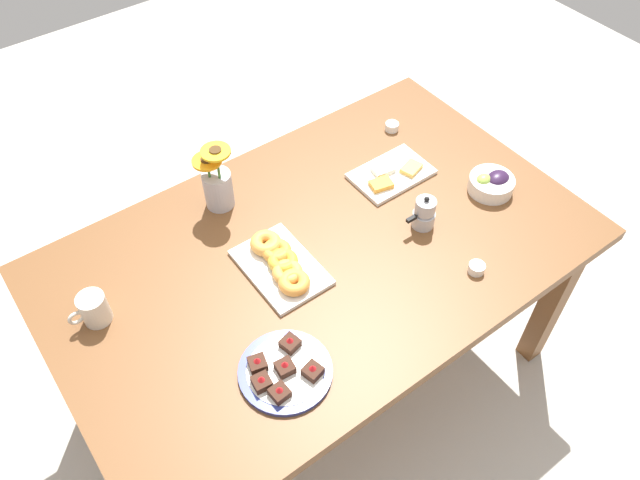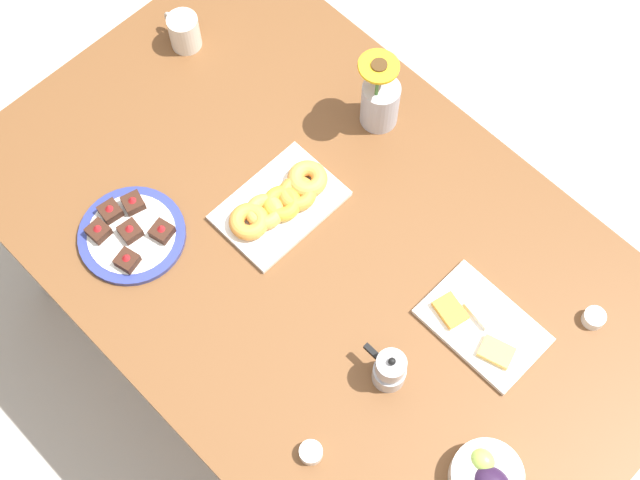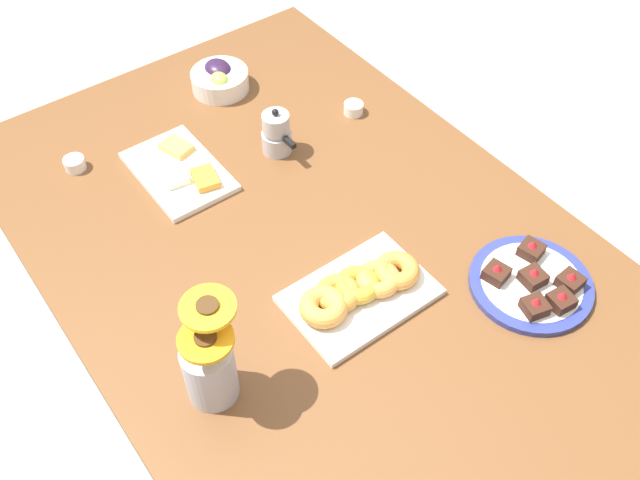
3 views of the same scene
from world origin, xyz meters
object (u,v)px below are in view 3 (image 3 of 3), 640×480
(flower_vase, at_px, (210,366))
(moka_pot, at_px, (277,134))
(grape_bowl, at_px, (220,79))
(cheese_platter, at_px, (180,171))
(jam_cup_berry, at_px, (75,163))
(dessert_plate, at_px, (532,283))
(croissant_platter, at_px, (359,290))
(dining_table, at_px, (320,278))
(jam_cup_honey, at_px, (354,108))

(flower_vase, distance_m, moka_pot, 0.64)
(grape_bowl, distance_m, cheese_platter, 0.32)
(jam_cup_berry, distance_m, dessert_plate, 1.03)
(dessert_plate, bearing_deg, croissant_platter, -122.46)
(cheese_platter, bearing_deg, dining_table, 16.78)
(cheese_platter, height_order, jam_cup_berry, cheese_platter)
(grape_bowl, bearing_deg, dining_table, -11.96)
(croissant_platter, xyz_separation_m, jam_cup_berry, (-0.67, -0.29, -0.01))
(grape_bowl, bearing_deg, dessert_plate, 9.65)
(croissant_platter, bearing_deg, grape_bowl, 169.61)
(dessert_plate, bearing_deg, dining_table, -138.61)
(dining_table, bearing_deg, moka_pot, 160.82)
(jam_cup_honey, bearing_deg, cheese_platter, -98.05)
(jam_cup_berry, relative_size, dessert_plate, 0.20)
(jam_cup_berry, distance_m, moka_pot, 0.46)
(flower_vase, bearing_deg, cheese_platter, 156.69)
(dessert_plate, bearing_deg, cheese_platter, -150.43)
(dessert_plate, bearing_deg, jam_cup_berry, -145.99)
(moka_pot, bearing_deg, grape_bowl, 176.50)
(dessert_plate, bearing_deg, flower_vase, -105.78)
(grape_bowl, relative_size, croissant_platter, 0.52)
(cheese_platter, xyz_separation_m, dessert_plate, (0.70, 0.39, 0.00))
(cheese_platter, relative_size, flower_vase, 1.09)
(dining_table, xyz_separation_m, flower_vase, (0.14, -0.34, 0.17))
(jam_cup_berry, xyz_separation_m, moka_pot, (0.22, 0.40, 0.03))
(croissant_platter, height_order, dessert_plate, dessert_plate)
(grape_bowl, distance_m, flower_vase, 0.87)
(jam_cup_berry, bearing_deg, dining_table, 28.90)
(dining_table, xyz_separation_m, croissant_platter, (0.14, -0.01, 0.11))
(cheese_platter, relative_size, dessert_plate, 1.07)
(cheese_platter, distance_m, moka_pot, 0.23)
(grape_bowl, distance_m, moka_pot, 0.28)
(croissant_platter, height_order, jam_cup_berry, croissant_platter)
(grape_bowl, relative_size, jam_cup_berry, 3.02)
(jam_cup_berry, bearing_deg, moka_pot, 61.03)
(grape_bowl, xyz_separation_m, croissant_platter, (0.73, -0.13, -0.01))
(jam_cup_honey, height_order, dessert_plate, dessert_plate)
(dessert_plate, bearing_deg, grape_bowl, -170.35)
(cheese_platter, relative_size, croissant_platter, 0.93)
(jam_cup_honey, bearing_deg, croissant_platter, -37.51)
(cheese_platter, distance_m, croissant_platter, 0.52)
(dining_table, distance_m, cheese_platter, 0.40)
(flower_vase, bearing_deg, jam_cup_honey, 124.14)
(cheese_platter, bearing_deg, flower_vase, -23.31)
(croissant_platter, bearing_deg, jam_cup_berry, -156.77)
(flower_vase, bearing_deg, grape_bowl, 147.85)
(cheese_platter, xyz_separation_m, jam_cup_honey, (0.06, 0.45, 0.00))
(dining_table, relative_size, cheese_platter, 6.15)
(dining_table, distance_m, moka_pot, 0.36)
(cheese_platter, xyz_separation_m, jam_cup_berry, (-0.16, -0.18, 0.00))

